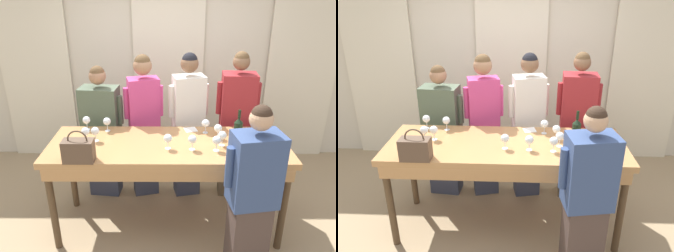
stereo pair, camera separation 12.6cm
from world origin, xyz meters
TOP-DOWN VIEW (x-y plane):
  - ground_plane at (0.00, 0.00)m, footprint 18.00×18.00m
  - wall_back at (0.00, 1.74)m, footprint 12.00×0.06m
  - curtain_panel_left at (-1.89, 1.68)m, footprint 0.98×0.03m
  - curtain_panel_center at (0.00, 1.68)m, footprint 0.98×0.03m
  - curtain_panel_right at (1.89, 1.68)m, footprint 0.98×0.03m
  - tasting_bar at (0.00, -0.02)m, footprint 2.36×0.83m
  - wine_bottle at (0.69, 0.01)m, footprint 0.09×0.09m
  - handbag at (-0.79, -0.36)m, footprint 0.27×0.14m
  - wine_glass_front_left at (0.46, -0.16)m, footprint 0.08×0.08m
  - wine_glass_front_mid at (0.39, 0.25)m, footprint 0.08×0.08m
  - wine_glass_front_right at (0.51, 0.12)m, footprint 0.08×0.08m
  - wine_glass_center_left at (-0.82, 0.03)m, footprint 0.08×0.08m
  - wine_glass_center_mid at (0.23, -0.14)m, footprint 0.08×0.08m
  - wine_glass_center_right at (-0.88, 0.33)m, footprint 0.08×0.08m
  - wine_glass_back_left at (-0.72, 0.05)m, footprint 0.08×0.08m
  - wine_glass_back_mid at (-0.65, 0.30)m, footprint 0.08×0.08m
  - wine_glass_back_right at (-0.00, -0.12)m, footprint 0.08×0.08m
  - wine_glass_near_host at (0.53, -0.05)m, footprint 0.08×0.08m
  - napkin at (0.24, 0.33)m, footprint 0.16×0.16m
  - guest_olive_jacket at (-0.79, 0.64)m, footprint 0.54×0.31m
  - guest_pink_top at (-0.28, 0.64)m, footprint 0.46×0.30m
  - guest_cream_sweater at (0.23, 0.64)m, footprint 0.47×0.30m
  - guest_striped_shirt at (0.80, 0.64)m, footprint 0.50×0.30m
  - host_pouring at (0.69, -0.67)m, footprint 0.50×0.32m

SIDE VIEW (x-z plane):
  - ground_plane at x=0.00m, z-range 0.00..0.00m
  - guest_olive_jacket at x=-0.79m, z-range 0.00..1.64m
  - host_pouring at x=0.69m, z-range 0.01..1.66m
  - tasting_bar at x=0.00m, z-range 0.40..1.41m
  - guest_striped_shirt at x=0.80m, z-range 0.01..1.81m
  - guest_cream_sweater at x=0.23m, z-range 0.04..1.82m
  - guest_pink_top at x=-0.28m, z-range 0.05..1.81m
  - napkin at x=0.24m, z-range 1.01..1.01m
  - wine_glass_center_left at x=-0.82m, z-range 1.04..1.19m
  - wine_glass_center_right at x=-0.88m, z-range 1.04..1.19m
  - wine_glass_back_left at x=-0.72m, z-range 1.04..1.19m
  - handbag at x=-0.79m, z-range 0.96..1.26m
  - wine_glass_front_left at x=0.46m, z-range 1.04..1.19m
  - wine_glass_front_mid at x=0.39m, z-range 1.04..1.19m
  - wine_glass_front_right at x=0.51m, z-range 1.04..1.19m
  - wine_glass_center_mid at x=0.23m, z-range 1.04..1.19m
  - wine_glass_back_mid at x=-0.65m, z-range 1.04..1.19m
  - wine_glass_back_right at x=0.00m, z-range 1.04..1.19m
  - wine_glass_near_host at x=0.53m, z-range 1.04..1.19m
  - wine_bottle at x=0.69m, z-range 0.96..1.31m
  - curtain_panel_left at x=-1.89m, z-range 0.00..2.69m
  - curtain_panel_center at x=0.00m, z-range 0.00..2.69m
  - curtain_panel_right at x=1.89m, z-range 0.00..2.69m
  - wall_back at x=0.00m, z-range 0.00..2.80m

